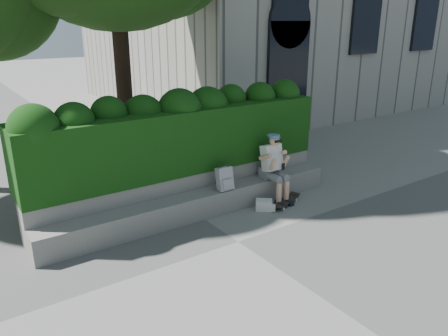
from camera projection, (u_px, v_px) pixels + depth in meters
ground at (238, 242)px, 7.31m from camera, size 80.00×80.00×0.00m
bench_ledge at (199, 205)px, 8.21m from camera, size 6.00×0.45×0.45m
planter_wall at (186, 190)px, 8.54m from camera, size 6.00×0.50×0.75m
hedge at (179, 139)px, 8.40m from camera, size 6.00×1.00×1.20m
person at (273, 165)px, 8.79m from camera, size 0.40×0.76×1.38m
skateboard at (286, 201)px, 8.76m from camera, size 0.80×0.47×0.08m
backpack_plaid at (225, 179)px, 8.27m from camera, size 0.31×0.17×0.44m
backpack_ground at (264, 205)px, 8.51m from camera, size 0.38×0.37×0.20m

